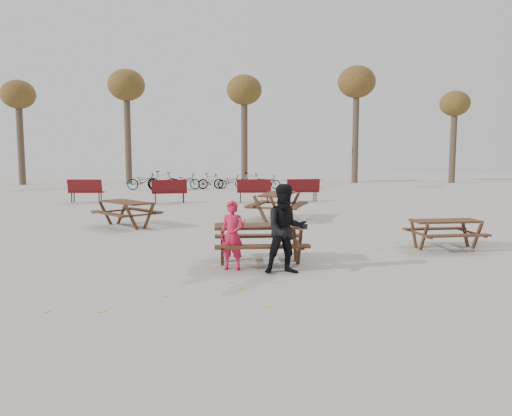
{
  "coord_description": "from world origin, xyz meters",
  "views": [
    {
      "loc": [
        -0.82,
        -9.78,
        2.22
      ],
      "look_at": [
        0.0,
        1.0,
        1.0
      ],
      "focal_mm": 35.0,
      "sensor_mm": 36.0,
      "label": 1
    }
  ],
  "objects": [
    {
      "name": "picnic_table_far",
      "position": [
        1.11,
        6.3,
        0.44
      ],
      "size": [
        2.25,
        2.49,
        0.88
      ],
      "primitive_type": null,
      "rotation": [
        0.0,
        0.0,
        1.21
      ],
      "color": "#332012",
      "rests_on": "ground"
    },
    {
      "name": "child",
      "position": [
        -0.56,
        -0.52,
        0.65
      ],
      "size": [
        0.56,
        0.46,
        1.31
      ],
      "primitive_type": "imported",
      "rotation": [
        0.0,
        0.0,
        -0.36
      ],
      "color": "#C1183A",
      "rests_on": "ground"
    },
    {
      "name": "bread_roll",
      "position": [
        0.34,
        -0.19,
        0.83
      ],
      "size": [
        0.14,
        0.06,
        0.05
      ],
      "primitive_type": "ellipsoid",
      "color": "tan",
      "rests_on": "food_tray"
    },
    {
      "name": "bicycle_row",
      "position": [
        -1.92,
        19.81,
        0.48
      ],
      "size": [
        9.01,
        2.23,
        1.11
      ],
      "color": "black",
      "rests_on": "ground"
    },
    {
      "name": "adult",
      "position": [
        0.4,
        -0.9,
        0.82
      ],
      "size": [
        0.86,
        0.7,
        1.65
      ],
      "primitive_type": "imported",
      "rotation": [
        0.0,
        0.0,
        0.1
      ],
      "color": "black",
      "rests_on": "ground"
    },
    {
      "name": "soda_bottle",
      "position": [
        -0.33,
        -0.1,
        0.85
      ],
      "size": [
        0.07,
        0.07,
        0.17
      ],
      "color": "silver",
      "rests_on": "main_picnic_table"
    },
    {
      "name": "picnic_table_north",
      "position": [
        -3.54,
        5.2,
        0.38
      ],
      "size": [
        2.22,
        2.25,
        0.76
      ],
      "primitive_type": null,
      "rotation": [
        0.0,
        0.0,
        -0.85
      ],
      "color": "#332012",
      "rests_on": "ground"
    },
    {
      "name": "fallen_leaves",
      "position": [
        0.5,
        2.5,
        0.0
      ],
      "size": [
        11.0,
        11.0,
        0.01
      ],
      "primitive_type": null,
      "color": "gold",
      "rests_on": "ground"
    },
    {
      "name": "ground",
      "position": [
        0.0,
        0.0,
        0.0
      ],
      "size": [
        80.0,
        80.0,
        0.0
      ],
      "primitive_type": "plane",
      "color": "gray",
      "rests_on": "ground"
    },
    {
      "name": "food_tray",
      "position": [
        0.34,
        -0.19,
        0.79
      ],
      "size": [
        0.18,
        0.11,
        0.03
      ],
      "primitive_type": "cube",
      "color": "white",
      "rests_on": "main_picnic_table"
    },
    {
      "name": "tree_row",
      "position": [
        0.9,
        25.15,
        6.19
      ],
      "size": [
        32.17,
        3.52,
        8.26
      ],
      "color": "#382B21",
      "rests_on": "ground"
    },
    {
      "name": "park_bench_row",
      "position": [
        -1.46,
        12.22,
        0.52
      ],
      "size": [
        11.13,
        1.21,
        1.03
      ],
      "color": "#5C1216",
      "rests_on": "ground"
    },
    {
      "name": "main_picnic_table",
      "position": [
        0.0,
        0.0,
        0.59
      ],
      "size": [
        1.8,
        1.45,
        0.78
      ],
      "color": "#332012",
      "rests_on": "ground"
    },
    {
      "name": "picnic_table_east",
      "position": [
        4.39,
        1.2,
        0.33
      ],
      "size": [
        1.61,
        1.33,
        0.66
      ],
      "primitive_type": null,
      "rotation": [
        0.0,
        0.0,
        0.06
      ],
      "color": "#332012",
      "rests_on": "ground"
    }
  ]
}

